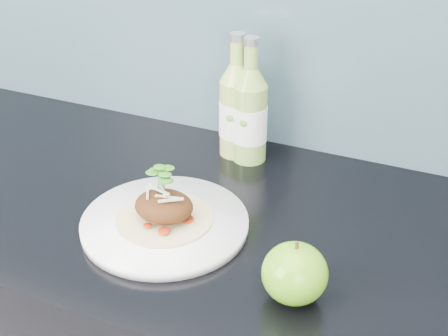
{
  "coord_description": "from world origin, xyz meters",
  "views": [
    {
      "loc": [
        0.35,
        0.89,
        1.5
      ],
      "look_at": [
        0.01,
        1.68,
        1.0
      ],
      "focal_mm": 50.0,
      "sensor_mm": 36.0,
      "label": 1
    }
  ],
  "objects": [
    {
      "name": "cider_bottle_right",
      "position": [
        -0.03,
        1.9,
        0.99
      ],
      "size": [
        0.07,
        0.07,
        0.25
      ],
      "rotation": [
        0.0,
        0.0,
        -0.06
      ],
      "color": "#80AC47",
      "rests_on": "kitchen_counter"
    },
    {
      "name": "pork_taco",
      "position": [
        -0.07,
        1.62,
        0.94
      ],
      "size": [
        0.16,
        0.16,
        0.1
      ],
      "color": "tan",
      "rests_on": "dinner_plate"
    },
    {
      "name": "dinner_plate",
      "position": [
        -0.07,
        1.62,
        0.91
      ],
      "size": [
        0.33,
        0.33,
        0.02
      ],
      "color": "white",
      "rests_on": "kitchen_counter"
    },
    {
      "name": "green_apple",
      "position": [
        0.17,
        1.55,
        0.94
      ],
      "size": [
        0.1,
        0.1,
        0.1
      ],
      "rotation": [
        0.0,
        0.0,
        -0.08
      ],
      "color": "#36890E",
      "rests_on": "kitchen_counter"
    },
    {
      "name": "cider_bottle_left",
      "position": [
        -0.06,
        1.91,
        0.99
      ],
      "size": [
        0.07,
        0.07,
        0.25
      ],
      "rotation": [
        0.0,
        0.0,
        0.01
      ],
      "color": "#99BC4E",
      "rests_on": "kitchen_counter"
    }
  ]
}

